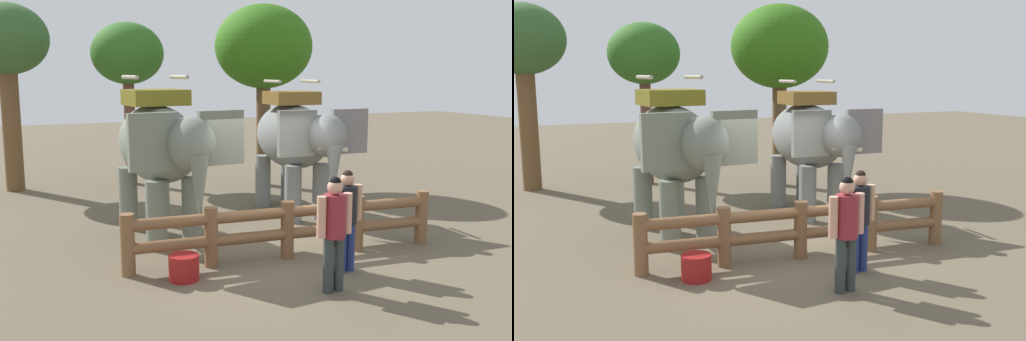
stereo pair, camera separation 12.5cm
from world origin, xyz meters
TOP-DOWN VIEW (x-y plane):
  - ground_plane at (0.00, 0.00)m, footprint 60.00×60.00m
  - log_fence at (0.00, -0.10)m, footprint 5.91×0.74m
  - elephant_near_left at (-1.71, 2.06)m, footprint 2.18×3.84m
  - elephant_center at (1.68, 2.77)m, footprint 2.10×3.68m
  - tourist_woman_in_black at (0.57, -1.15)m, footprint 0.61×0.38m
  - tourist_man_in_blue at (-0.11, -1.85)m, footprint 0.63×0.39m
  - tree_far_left at (-4.25, 8.55)m, footprint 2.31×2.31m
  - tree_back_center at (2.52, 6.34)m, footprint 2.81×2.81m
  - tree_far_right at (-1.01, 8.17)m, footprint 2.10×2.10m
  - feed_bucket at (-2.06, -0.43)m, footprint 0.50×0.50m

SIDE VIEW (x-z plane):
  - ground_plane at x=0.00m, z-range 0.00..0.00m
  - feed_bucket at x=-2.06m, z-range 0.00..0.42m
  - log_fence at x=0.00m, z-range 0.08..1.13m
  - tourist_woman_in_black at x=0.57m, z-range 0.14..1.88m
  - tourist_man_in_blue at x=-0.11m, z-range 0.14..1.94m
  - elephant_center at x=1.68m, z-range 0.20..3.36m
  - elephant_near_left at x=-1.71m, z-range 0.20..3.48m
  - tree_far_right at x=-1.01m, z-range 1.39..6.16m
  - tree_back_center at x=2.52m, z-range 1.36..6.61m
  - tree_far_left at x=-4.25m, z-range 1.43..6.65m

